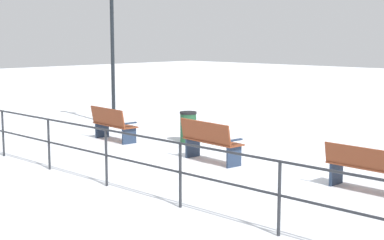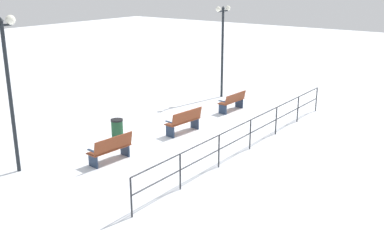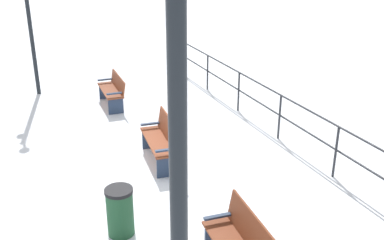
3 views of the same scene
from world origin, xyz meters
TOP-DOWN VIEW (x-y plane):
  - ground_plane at (0.00, 0.00)m, footprint 80.00×80.00m
  - bench_nearest at (-0.07, -3.77)m, footprint 0.57×1.55m
  - bench_second at (-0.19, 0.01)m, footprint 0.68×1.65m
  - bench_third at (-0.04, 3.78)m, footprint 0.67×1.58m
  - lamppost_middle at (1.78, 6.04)m, footprint 0.29×0.90m
  - waterfront_railing at (-3.13, 0.00)m, footprint 0.05×12.12m
  - trash_bin at (1.30, 2.17)m, footprint 0.46×0.46m

SIDE VIEW (x-z plane):
  - ground_plane at x=0.00m, z-range 0.00..0.00m
  - trash_bin at x=1.30m, z-range 0.00..0.83m
  - bench_nearest at x=-0.07m, z-range 0.03..0.90m
  - bench_third at x=-0.04m, z-range 0.01..0.94m
  - bench_second at x=-0.19m, z-range 0.03..0.99m
  - waterfront_railing at x=-3.13m, z-range 0.19..1.31m
  - lamppost_middle at x=1.78m, z-range 1.01..5.83m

